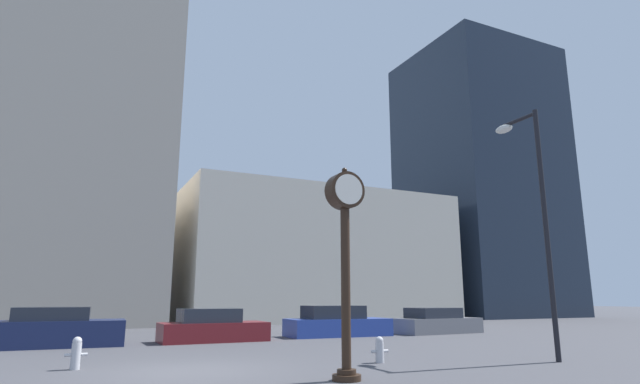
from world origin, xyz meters
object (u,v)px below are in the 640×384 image
car_maroon (212,328)px  car_navy (57,330)px  fire_hydrant_near (380,349)px  street_lamp_right (532,193)px  car_blue (337,323)px  street_clock (345,241)px  car_grey (436,322)px  fire_hydrant_far (76,353)px

car_maroon → car_navy: bearing=177.4°
fire_hydrant_near → street_lamp_right: street_lamp_right is taller
car_maroon → car_blue: size_ratio=0.88×
street_clock → street_lamp_right: (6.42, 0.61, 1.75)m
car_grey → fire_hydrant_near: 11.81m
street_clock → car_navy: bearing=117.7°
car_navy → fire_hydrant_near: bearing=-44.9°
street_clock → car_navy: 12.12m
car_blue → fire_hydrant_near: (-3.25, -8.62, -0.22)m
car_navy → fire_hydrant_near: car_navy is taller
street_clock → car_maroon: street_clock is taller
street_clock → fire_hydrant_far: (-4.93, 4.13, -2.43)m
car_navy → car_blue: bearing=3.8°
car_navy → fire_hydrant_far: 6.45m
car_grey → street_lamp_right: 11.40m
car_maroon → fire_hydrant_far: size_ratio=5.48×
street_clock → car_maroon: bearing=91.1°
car_maroon → car_blue: 5.61m
street_clock → car_grey: 15.02m
car_maroon → street_lamp_right: street_lamp_right is taller
car_grey → street_lamp_right: (-4.14, -9.82, 4.06)m
car_navy → car_grey: car_navy is taller
car_grey → fire_hydrant_near: size_ratio=6.62×
fire_hydrant_near → fire_hydrant_far: fire_hydrant_far is taller
fire_hydrant_far → street_lamp_right: bearing=-17.3°
car_navy → car_maroon: size_ratio=1.07×
car_navy → fire_hydrant_far: (0.61, -6.42, -0.20)m
street_clock → fire_hydrant_near: street_clock is taller
car_grey → fire_hydrant_far: car_grey is taller
car_blue → street_lamp_right: 10.97m
street_clock → fire_hydrant_far: street_clock is taller
street_clock → street_lamp_right: size_ratio=0.64×
car_maroon → street_lamp_right: 12.48m
street_clock → fire_hydrant_far: 6.87m
car_maroon → fire_hydrant_near: (2.34, -8.24, -0.19)m
car_grey → fire_hydrant_near: (-8.42, -8.28, -0.17)m
car_maroon → fire_hydrant_near: size_ratio=6.20×
car_blue → street_lamp_right: size_ratio=0.66×
car_navy → car_blue: size_ratio=0.94×
car_grey → car_maroon: bearing=176.8°
fire_hydrant_far → fire_hydrant_near: bearing=-15.7°
car_blue → fire_hydrant_far: 12.27m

